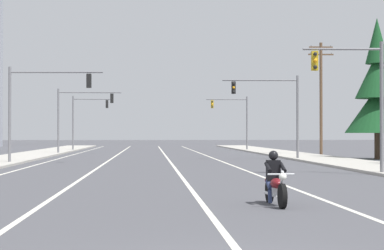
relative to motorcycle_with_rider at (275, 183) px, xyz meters
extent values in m
cube|color=beige|center=(-1.93, 36.00, -0.58)|extent=(0.16, 100.00, 0.01)
cube|color=beige|center=(-6.24, 36.00, -0.58)|extent=(0.16, 100.00, 0.01)
cube|color=beige|center=(1.66, 36.00, -0.58)|extent=(0.16, 100.00, 0.01)
cube|color=beige|center=(-10.30, 36.00, -0.58)|extent=(0.16, 100.00, 0.01)
cube|color=#ADA89E|center=(9.23, 31.00, -0.52)|extent=(4.40, 110.00, 0.14)
cube|color=#ADA89E|center=(-13.64, 31.00, -0.52)|extent=(4.40, 110.00, 0.14)
cylinder|color=black|center=(0.03, -0.82, -0.27)|extent=(0.14, 0.64, 0.64)
cylinder|color=black|center=(-0.02, 0.72, -0.27)|extent=(0.14, 0.64, 0.64)
cylinder|color=silver|center=(0.03, -0.72, 0.05)|extent=(0.08, 0.33, 0.68)
sphere|color=white|center=(0.03, -0.87, 0.23)|extent=(0.20, 0.20, 0.20)
cylinder|color=silver|center=(0.03, -0.67, 0.28)|extent=(0.70, 0.07, 0.04)
ellipsoid|color=maroon|center=(0.01, -0.17, 0.01)|extent=(0.34, 0.57, 0.28)
cube|color=silver|center=(0.00, -0.05, -0.22)|extent=(0.26, 0.45, 0.24)
cube|color=black|center=(-0.01, 0.27, -0.05)|extent=(0.30, 0.53, 0.12)
cube|color=maroon|center=(-0.02, 0.67, 0.03)|extent=(0.21, 0.37, 0.08)
cylinder|color=silver|center=(-0.15, 0.34, -0.29)|extent=(0.10, 0.55, 0.08)
cube|color=black|center=(-0.01, 0.23, 0.33)|extent=(0.37, 0.25, 0.56)
sphere|color=black|center=(-0.01, 0.21, 0.74)|extent=(0.26, 0.26, 0.26)
cylinder|color=navy|center=(0.14, 0.10, -0.05)|extent=(0.16, 0.44, 0.30)
cylinder|color=navy|center=(0.16, -0.08, -0.35)|extent=(0.12, 0.16, 0.35)
cylinder|color=black|center=(0.20, -0.02, 0.43)|extent=(0.12, 0.53, 0.27)
cylinder|color=navy|center=(-0.14, 0.09, -0.05)|extent=(0.16, 0.44, 0.30)
cylinder|color=navy|center=(-0.16, -0.10, -0.35)|extent=(0.12, 0.16, 0.35)
cylinder|color=black|center=(-0.20, -0.04, 0.43)|extent=(0.12, 0.53, 0.27)
cylinder|color=slate|center=(7.41, 12.72, 2.51)|extent=(0.18, 0.18, 6.20)
cylinder|color=slate|center=(5.58, 12.82, 5.26)|extent=(3.67, 0.30, 0.11)
cube|color=#B79319|center=(4.30, 12.88, 4.71)|extent=(0.31, 0.26, 0.90)
sphere|color=black|center=(4.29, 12.73, 5.01)|extent=(0.18, 0.18, 0.18)
sphere|color=orange|center=(4.29, 12.73, 4.71)|extent=(0.18, 0.18, 0.18)
sphere|color=black|center=(4.29, 12.73, 4.41)|extent=(0.18, 0.18, 0.18)
cylinder|color=slate|center=(-12.24, 25.69, 2.51)|extent=(0.18, 0.18, 6.20)
cylinder|color=slate|center=(-9.28, 25.52, 5.26)|extent=(5.93, 0.46, 0.11)
cube|color=black|center=(-7.21, 25.40, 4.71)|extent=(0.31, 0.26, 0.90)
sphere|color=black|center=(-7.20, 25.56, 5.01)|extent=(0.18, 0.18, 0.18)
sphere|color=orange|center=(-7.20, 25.56, 4.71)|extent=(0.18, 0.18, 0.18)
sphere|color=black|center=(-7.20, 25.56, 4.41)|extent=(0.18, 0.18, 0.18)
cylinder|color=slate|center=(7.53, 30.97, 2.51)|extent=(0.18, 0.18, 6.20)
cylinder|color=slate|center=(4.76, 31.09, 5.26)|extent=(5.54, 0.34, 0.11)
cube|color=black|center=(2.82, 31.16, 4.71)|extent=(0.31, 0.25, 0.90)
sphere|color=black|center=(2.81, 31.01, 5.01)|extent=(0.18, 0.18, 0.18)
sphere|color=orange|center=(2.81, 31.01, 4.71)|extent=(0.18, 0.18, 0.18)
sphere|color=black|center=(2.81, 31.01, 4.41)|extent=(0.18, 0.18, 0.18)
cylinder|color=slate|center=(-11.96, 46.59, 2.51)|extent=(0.18, 0.18, 6.20)
cylinder|color=slate|center=(-8.98, 46.58, 5.26)|extent=(5.94, 0.14, 0.11)
cube|color=black|center=(-6.90, 46.57, 4.71)|extent=(0.30, 0.24, 0.90)
sphere|color=black|center=(-6.90, 46.73, 5.01)|extent=(0.18, 0.18, 0.18)
sphere|color=orange|center=(-6.90, 46.73, 4.71)|extent=(0.18, 0.18, 0.18)
sphere|color=black|center=(-6.90, 46.73, 4.41)|extent=(0.18, 0.18, 0.18)
cylinder|color=slate|center=(7.84, 58.67, 2.51)|extent=(0.18, 0.18, 6.20)
cylinder|color=slate|center=(5.49, 58.70, 5.26)|extent=(4.70, 0.17, 0.11)
cube|color=#B79319|center=(3.84, 58.72, 4.71)|extent=(0.30, 0.24, 0.90)
sphere|color=black|center=(3.84, 58.56, 5.01)|extent=(0.18, 0.18, 0.18)
sphere|color=orange|center=(3.84, 58.56, 4.71)|extent=(0.18, 0.18, 0.18)
sphere|color=black|center=(3.84, 58.56, 4.41)|extent=(0.18, 0.18, 0.18)
cylinder|color=slate|center=(-11.94, 58.81, 2.51)|extent=(0.18, 0.18, 6.20)
cylinder|color=slate|center=(-9.71, 58.95, 5.26)|extent=(4.47, 0.40, 0.11)
cube|color=black|center=(-8.14, 59.05, 4.71)|extent=(0.31, 0.26, 0.90)
sphere|color=black|center=(-8.15, 59.21, 5.01)|extent=(0.18, 0.18, 0.18)
sphere|color=orange|center=(-8.15, 59.21, 4.71)|extent=(0.18, 0.18, 0.18)
sphere|color=black|center=(-8.15, 59.21, 4.41)|extent=(0.18, 0.18, 0.18)
cylinder|color=brown|center=(11.83, 40.81, 4.41)|extent=(0.26, 0.26, 10.00)
cube|color=brown|center=(11.83, 40.81, 9.01)|extent=(2.10, 0.12, 0.12)
cylinder|color=slate|center=(10.95, 40.81, 9.11)|extent=(0.08, 0.08, 0.12)
cylinder|color=slate|center=(12.71, 40.81, 9.11)|extent=(0.08, 0.08, 0.12)
cube|color=brown|center=(11.83, 40.81, 8.36)|extent=(2.25, 0.12, 0.12)
cylinder|color=slate|center=(10.88, 40.81, 8.46)|extent=(0.08, 0.08, 0.12)
cylinder|color=slate|center=(12.78, 40.81, 8.46)|extent=(0.08, 0.08, 0.12)
cylinder|color=#423023|center=(13.75, 31.67, 0.40)|extent=(0.44, 0.44, 1.98)
cone|color=#14421E|center=(13.75, 31.67, 3.13)|extent=(4.84, 4.84, 3.47)
cone|color=#14421E|center=(13.75, 31.67, 5.74)|extent=(3.29, 3.29, 3.47)
cone|color=#14421E|center=(13.75, 31.67, 8.34)|extent=(1.74, 1.74, 3.47)
camera|label=1|loc=(-3.37, -17.85, 1.33)|focal=63.04mm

